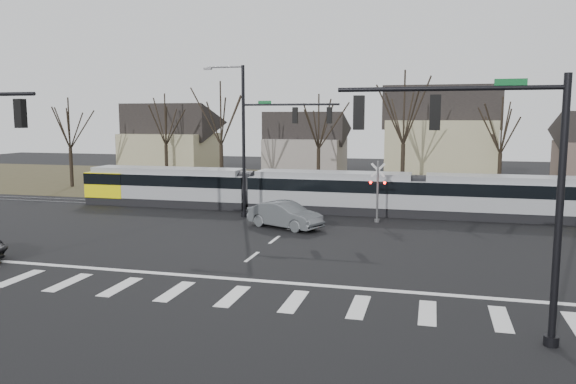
# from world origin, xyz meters

# --- Properties ---
(ground) EXTENTS (140.00, 140.00, 0.00)m
(ground) POSITION_xyz_m (0.00, 0.00, 0.00)
(ground) COLOR black
(grass_verge) EXTENTS (140.00, 28.00, 0.01)m
(grass_verge) POSITION_xyz_m (0.00, 32.00, 0.01)
(grass_verge) COLOR #38331E
(grass_verge) RESTS_ON ground
(crosswalk) EXTENTS (27.00, 2.60, 0.01)m
(crosswalk) POSITION_xyz_m (0.00, -4.00, 0.01)
(crosswalk) COLOR silver
(crosswalk) RESTS_ON ground
(stop_line) EXTENTS (28.00, 0.35, 0.01)m
(stop_line) POSITION_xyz_m (0.00, -1.80, 0.01)
(stop_line) COLOR silver
(stop_line) RESTS_ON ground
(lane_dashes) EXTENTS (0.18, 30.00, 0.01)m
(lane_dashes) POSITION_xyz_m (0.00, 16.00, 0.01)
(lane_dashes) COLOR silver
(lane_dashes) RESTS_ON ground
(rail_pair) EXTENTS (90.00, 1.52, 0.06)m
(rail_pair) POSITION_xyz_m (0.00, 15.80, 0.03)
(rail_pair) COLOR #59595E
(rail_pair) RESTS_ON ground
(tram) EXTENTS (38.32, 2.85, 2.91)m
(tram) POSITION_xyz_m (1.34, 16.00, 1.58)
(tram) COLOR gray
(tram) RESTS_ON ground
(sedan) EXTENTS (5.39, 6.18, 1.61)m
(sedan) POSITION_xyz_m (-0.31, 9.46, 0.81)
(sedan) COLOR #55595D
(sedan) RESTS_ON ground
(signal_pole_near_right) EXTENTS (6.72, 0.44, 8.00)m
(signal_pole_near_right) POSITION_xyz_m (10.11, -6.00, 5.17)
(signal_pole_near_right) COLOR black
(signal_pole_near_right) RESTS_ON ground
(signal_pole_far) EXTENTS (9.28, 0.44, 10.20)m
(signal_pole_far) POSITION_xyz_m (-2.41, 12.50, 5.70)
(signal_pole_far) COLOR black
(signal_pole_far) RESTS_ON ground
(rail_crossing_signal) EXTENTS (1.08, 0.36, 4.00)m
(rail_crossing_signal) POSITION_xyz_m (5.00, 12.79, 1.89)
(rail_crossing_signal) COLOR #59595B
(rail_crossing_signal) RESTS_ON ground
(tree_row) EXTENTS (59.20, 7.20, 10.00)m
(tree_row) POSITION_xyz_m (2.00, 26.00, 5.00)
(tree_row) COLOR black
(tree_row) RESTS_ON ground
(house_a) EXTENTS (9.72, 8.64, 8.60)m
(house_a) POSITION_xyz_m (-20.00, 34.00, 4.46)
(house_a) COLOR tan
(house_a) RESTS_ON ground
(house_b) EXTENTS (8.64, 7.56, 7.65)m
(house_b) POSITION_xyz_m (-5.00, 36.00, 3.97)
(house_b) COLOR gray
(house_b) RESTS_ON ground
(house_c) EXTENTS (10.80, 8.64, 10.10)m
(house_c) POSITION_xyz_m (9.00, 33.00, 5.23)
(house_c) COLOR tan
(house_c) RESTS_ON ground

